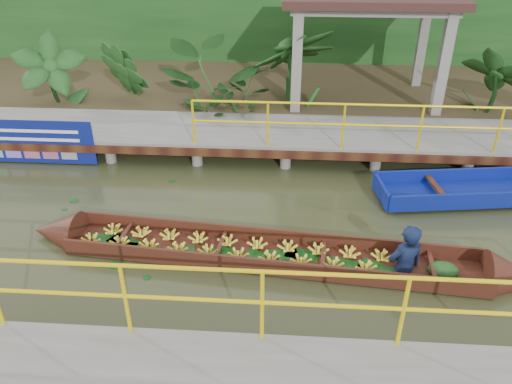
{
  "coord_description": "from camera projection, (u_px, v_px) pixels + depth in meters",
  "views": [
    {
      "loc": [
        1.02,
        -7.34,
        5.15
      ],
      "look_at": [
        0.49,
        0.5,
        0.6
      ],
      "focal_mm": 35.0,
      "sensor_mm": 36.0,
      "label": 1
    }
  ],
  "objects": [
    {
      "name": "ground",
      "position": [
        227.0,
        234.0,
        8.98
      ],
      "size": [
        80.0,
        80.0,
        0.0
      ],
      "primitive_type": "plane",
      "color": "#282F17",
      "rests_on": "ground"
    },
    {
      "name": "land_strip",
      "position": [
        256.0,
        89.0,
        15.35
      ],
      "size": [
        30.0,
        8.0,
        0.45
      ],
      "primitive_type": "cube",
      "color": "#372D1B",
      "rests_on": "ground"
    },
    {
      "name": "far_dock",
      "position": [
        244.0,
        134.0,
        11.7
      ],
      "size": [
        16.0,
        2.06,
        1.66
      ],
      "color": "slate",
      "rests_on": "ground"
    },
    {
      "name": "pavilion",
      "position": [
        368.0,
        8.0,
        12.84
      ],
      "size": [
        4.4,
        3.0,
        3.0
      ],
      "color": "slate",
      "rests_on": "ground"
    },
    {
      "name": "foliage_backdrop",
      "position": [
        261.0,
        13.0,
        16.62
      ],
      "size": [
        30.0,
        0.8,
        4.0
      ],
      "primitive_type": "cube",
      "color": "#133C14",
      "rests_on": "ground"
    },
    {
      "name": "vendor_boat",
      "position": [
        293.0,
        250.0,
        8.16
      ],
      "size": [
        8.55,
        1.64,
        2.02
      ],
      "rotation": [
        0.0,
        0.0,
        -0.1
      ],
      "color": "#3A1B0F",
      "rests_on": "ground"
    },
    {
      "name": "moored_blue_boat",
      "position": [
        507.0,
        190.0,
        10.03
      ],
      "size": [
        4.02,
        1.53,
        0.93
      ],
      "rotation": [
        0.0,
        0.0,
        0.14
      ],
      "color": "navy",
      "rests_on": "ground"
    },
    {
      "name": "blue_banner",
      "position": [
        22.0,
        141.0,
        11.13
      ],
      "size": [
        3.29,
        0.04,
        1.03
      ],
      "color": "navy",
      "rests_on": "ground"
    },
    {
      "name": "tropical_plants",
      "position": [
        287.0,
        75.0,
        12.84
      ],
      "size": [
        14.41,
        1.41,
        1.76
      ],
      "color": "#133C14",
      "rests_on": "ground"
    }
  ]
}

